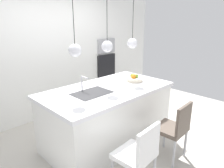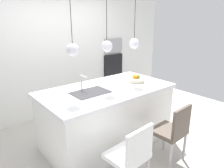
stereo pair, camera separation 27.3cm
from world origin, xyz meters
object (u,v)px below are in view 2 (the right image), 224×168
microwave (113,46)px  chair_middle (172,130)px  chair_near (131,154)px  fruit_bowl (136,79)px  oven (113,65)px

microwave → chair_middle: microwave is taller
microwave → chair_near: (-1.88, -2.58, -0.86)m
fruit_bowl → chair_near: fruit_bowl is taller
fruit_bowl → microwave: 1.85m
chair_near → fruit_bowl: bearing=42.4°
oven → chair_near: oven is taller
fruit_bowl → chair_middle: fruit_bowl is taller
microwave → chair_middle: 2.92m
chair_middle → microwave: bearing=67.5°
chair_near → oven: bearing=53.9°
chair_middle → oven: bearing=67.5°
oven → chair_near: 3.22m
oven → chair_middle: oven is taller
oven → chair_middle: 2.82m
fruit_bowl → chair_near: size_ratio=0.33×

